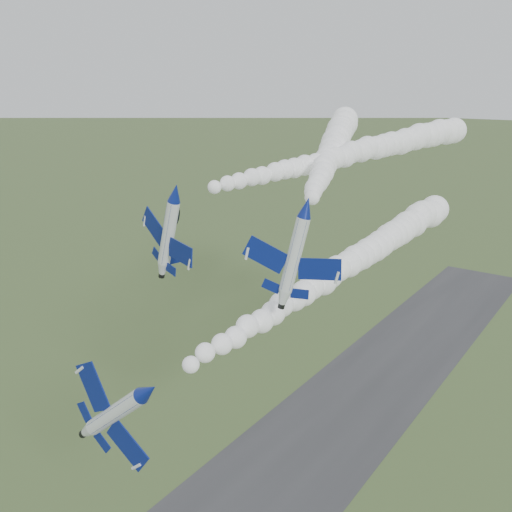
# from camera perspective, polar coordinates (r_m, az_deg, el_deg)

# --- Properties ---
(runway) EXTENTS (24.00, 260.00, 0.04)m
(runway) POSITION_cam_1_polar(r_m,az_deg,el_deg) (97.20, 1.23, -22.22)
(runway) COLOR #323234
(runway) RESTS_ON ground
(jet_lead) EXTENTS (7.80, 14.34, 9.18)m
(jet_lead) POSITION_cam_1_polar(r_m,az_deg,el_deg) (55.16, -10.81, -13.18)
(jet_lead) COLOR white
(smoke_trail_jet_lead) EXTENTS (8.62, 76.92, 5.50)m
(smoke_trail_jet_lead) POSITION_cam_1_polar(r_m,az_deg,el_deg) (86.32, 9.40, -0.64)
(smoke_trail_jet_lead) COLOR white
(jet_pair_left) EXTENTS (11.29, 13.98, 4.66)m
(jet_pair_left) POSITION_cam_1_polar(r_m,az_deg,el_deg) (71.35, -8.15, 6.27)
(jet_pair_left) COLOR white
(smoke_trail_jet_pair_left) EXTENTS (19.46, 61.52, 4.82)m
(smoke_trail_jet_pair_left) POSITION_cam_1_polar(r_m,az_deg,el_deg) (94.51, 9.99, 10.16)
(smoke_trail_jet_pair_left) COLOR white
(jet_pair_right) EXTENTS (10.85, 12.68, 3.86)m
(jet_pair_right) POSITION_cam_1_polar(r_m,az_deg,el_deg) (61.87, 5.06, 4.86)
(jet_pair_right) COLOR white
(smoke_trail_jet_pair_right) EXTENTS (33.26, 63.67, 5.75)m
(smoke_trail_jet_pair_right) POSITION_cam_1_polar(r_m,az_deg,el_deg) (97.69, 7.63, 10.59)
(smoke_trail_jet_pair_right) COLOR white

